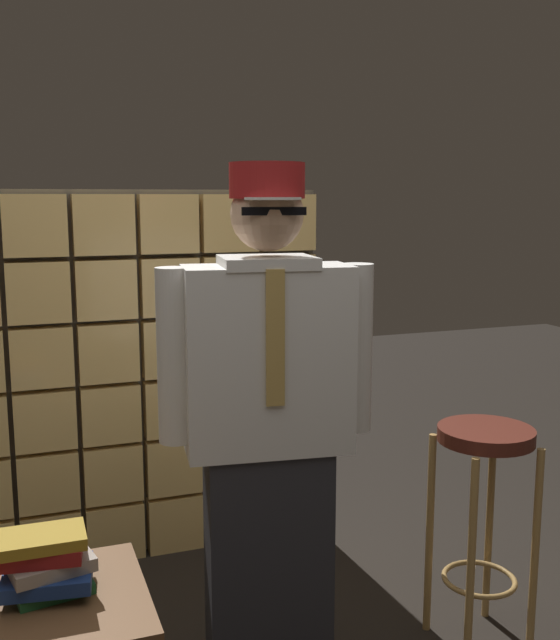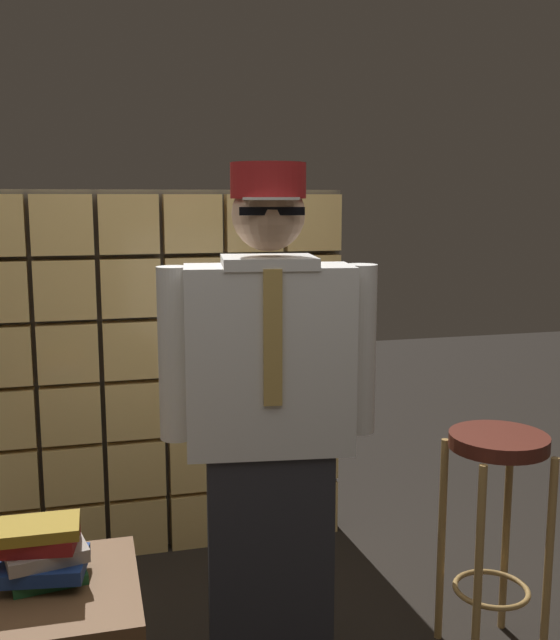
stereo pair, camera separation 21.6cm
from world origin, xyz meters
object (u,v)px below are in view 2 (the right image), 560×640
standing_person (269,427)px  side_table (45,613)px  bar_stool (496,493)px  book_stack (42,553)px

standing_person → side_table: standing_person is taller
bar_stool → side_table: bar_stool is taller
side_table → bar_stool: bearing=6.6°
bar_stool → book_stack: (-1.50, -0.14, 0.04)m
bar_stool → standing_person: bearing=177.8°
side_table → book_stack: 0.17m
side_table → standing_person: bearing=16.4°
side_table → book_stack: book_stack is taller
bar_stool → side_table: size_ratio=1.47×
book_stack → standing_person: bearing=13.8°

